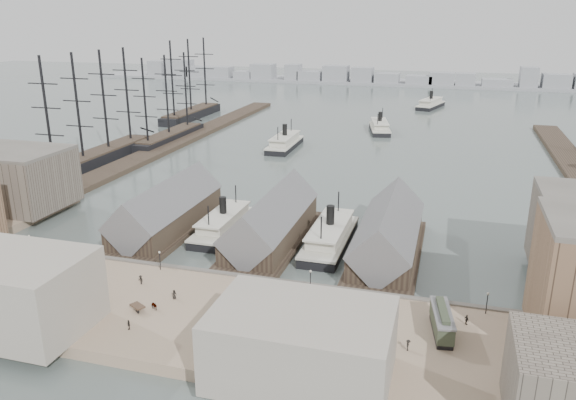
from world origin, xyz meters
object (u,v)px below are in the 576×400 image
(horse_cart_center, at_px, (148,306))
(horse_cart_left, at_px, (21,271))
(horse_cart_right, at_px, (296,319))
(ferry_docked_west, at_px, (224,223))
(tram, at_px, (442,322))

(horse_cart_center, bearing_deg, horse_cart_left, 108.88)
(horse_cart_right, bearing_deg, ferry_docked_west, 19.61)
(ferry_docked_west, bearing_deg, tram, -34.65)
(tram, relative_size, horse_cart_left, 2.21)
(horse_cart_left, bearing_deg, horse_cart_right, -72.33)
(horse_cart_right, bearing_deg, tram, -98.24)
(horse_cart_left, bearing_deg, horse_cart_center, -79.86)
(horse_cart_left, relative_size, horse_cart_center, 1.02)
(horse_cart_center, relative_size, horse_cart_right, 1.00)
(ferry_docked_west, xyz_separation_m, horse_cart_right, (28.62, -38.68, 0.61))
(horse_cart_center, distance_m, horse_cart_right, 25.15)
(ferry_docked_west, distance_m, horse_cart_right, 48.12)
(ferry_docked_west, relative_size, horse_cart_center, 5.43)
(horse_cart_center, bearing_deg, tram, -53.66)
(horse_cart_left, xyz_separation_m, horse_cart_right, (54.91, -2.09, -0.07))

